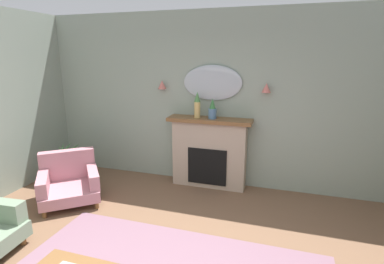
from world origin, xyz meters
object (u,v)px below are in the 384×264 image
at_px(fireplace, 209,153).
at_px(wall_mirror, 212,83).
at_px(mantel_vase_centre, 212,110).
at_px(armchair_by_coffee_table, 69,181).
at_px(potted_plant_small_fern, 70,161).
at_px(wall_sconce_left, 162,85).
at_px(wall_sconce_right, 266,88).
at_px(mantel_vase_right, 197,105).

bearing_deg(fireplace, wall_mirror, 90.00).
xyz_separation_m(mantel_vase_centre, armchair_by_coffee_table, (-1.93, -1.10, -1.00)).
height_order(armchair_by_coffee_table, potted_plant_small_fern, armchair_by_coffee_table).
bearing_deg(wall_mirror, mantel_vase_centre, -73.61).
height_order(wall_mirror, armchair_by_coffee_table, wall_mirror).
distance_m(fireplace, wall_sconce_left, 1.38).
xyz_separation_m(wall_mirror, wall_sconce_left, (-0.85, -0.05, -0.05)).
bearing_deg(fireplace, wall_sconce_right, 6.16).
relative_size(fireplace, mantel_vase_right, 3.25).
distance_m(mantel_vase_right, wall_mirror, 0.43).
distance_m(armchair_by_coffee_table, potted_plant_small_fern, 0.76).
bearing_deg(armchair_by_coffee_table, mantel_vase_centre, 29.69).
bearing_deg(fireplace, wall_sconce_left, 173.84).
xyz_separation_m(wall_sconce_right, armchair_by_coffee_table, (-2.73, -1.22, -1.35)).
bearing_deg(potted_plant_small_fern, mantel_vase_centre, 11.87).
xyz_separation_m(fireplace, wall_mirror, (0.00, 0.14, 1.14)).
distance_m(mantel_vase_centre, wall_sconce_right, 0.89).
height_order(wall_sconce_left, armchair_by_coffee_table, wall_sconce_left).
height_order(mantel_vase_centre, wall_sconce_right, wall_sconce_right).
bearing_deg(mantel_vase_centre, potted_plant_small_fern, -168.13).
height_order(fireplace, mantel_vase_centre, mantel_vase_centre).
relative_size(fireplace, wall_sconce_left, 9.71).
distance_m(wall_sconce_right, armchair_by_coffee_table, 3.29).
relative_size(fireplace, mantel_vase_centre, 4.20).
relative_size(wall_sconce_left, potted_plant_small_fern, 0.20).
height_order(mantel_vase_right, potted_plant_small_fern, mantel_vase_right).
distance_m(mantel_vase_right, wall_sconce_right, 1.10).
height_order(wall_mirror, potted_plant_small_fern, wall_mirror).
relative_size(fireplace, wall_sconce_right, 9.71).
bearing_deg(mantel_vase_right, wall_mirror, 40.36).
distance_m(mantel_vase_right, armchair_by_coffee_table, 2.28).
relative_size(wall_mirror, armchair_by_coffee_table, 0.84).
bearing_deg(mantel_vase_centre, wall_sconce_left, 172.41).
bearing_deg(wall_mirror, potted_plant_small_fern, -163.96).
bearing_deg(wall_mirror, armchair_by_coffee_table, -145.96).
distance_m(mantel_vase_centre, potted_plant_small_fern, 2.61).
relative_size(mantel_vase_centre, wall_sconce_right, 2.31).
relative_size(fireplace, wall_mirror, 1.42).
bearing_deg(mantel_vase_right, wall_sconce_right, 6.52).
distance_m(fireplace, mantel_vase_right, 0.83).
xyz_separation_m(fireplace, wall_sconce_left, (-0.85, 0.09, 1.09)).
height_order(mantel_vase_right, wall_mirror, wall_mirror).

